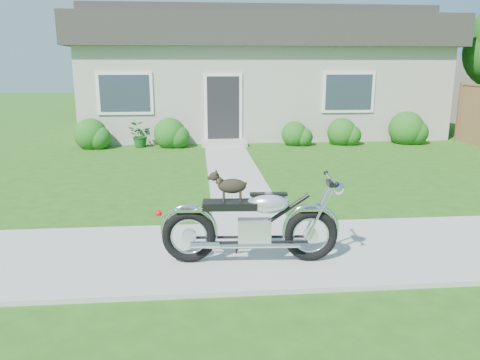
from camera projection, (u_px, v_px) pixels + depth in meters
name	position (u px, v px, depth m)	size (l,w,h in m)	color
ground	(371.00, 248.00, 6.34)	(80.00, 80.00, 0.00)	#235114
sidewalk	(371.00, 247.00, 6.34)	(24.00, 2.20, 0.04)	#9E9B93
walkway	(233.00, 170.00, 11.04)	(1.20, 8.00, 0.03)	#9E9B93
house	(258.00, 73.00, 17.43)	(12.60, 7.03, 4.50)	#B7B3A5
shrub_row	(271.00, 132.00, 14.46)	(10.83, 1.10, 1.10)	#1F5917
potted_plant_left	(139.00, 135.00, 14.16)	(0.67, 0.58, 0.75)	#155018
potted_plant_right	(335.00, 133.00, 14.71)	(0.39, 0.39, 0.69)	#2E631B
motorcycle_with_dog	(254.00, 223.00, 5.71)	(2.22, 0.60, 1.15)	black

